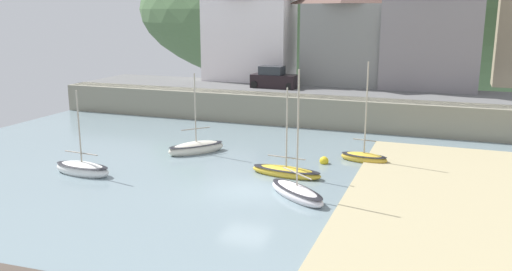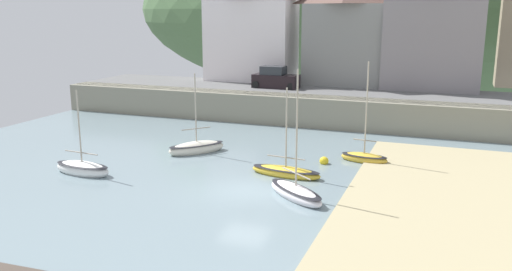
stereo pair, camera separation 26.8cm
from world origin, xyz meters
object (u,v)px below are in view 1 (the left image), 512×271
Objects in this scene: dinghy_open_wooden at (364,157)px; motorboat_with_cabin at (82,169)px; waterfront_building_left at (249,28)px; waterfront_building_right at (432,21)px; rowboat_small_beached at (196,148)px; waterfront_building_centre at (347,32)px; sailboat_nearest_shore at (297,192)px; parked_car_near_slipway at (274,79)px; sailboat_blue_trim at (286,171)px; mooring_buoy at (324,161)px.

motorboat_with_cabin is at bearing -142.05° from dinghy_open_wooden.
waterfront_building_left is 26.70m from motorboat_with_cabin.
waterfront_building_right is 24.83m from rowboat_small_beached.
waterfront_building_centre is 1.51× the size of dinghy_open_wooden.
motorboat_with_cabin is (-4.04, -6.52, -0.01)m from rowboat_small_beached.
parked_car_near_slipway is (-8.07, 20.77, 2.91)m from sailboat_nearest_shore.
sailboat_blue_trim is 11.72m from motorboat_with_cabin.
waterfront_building_right is 21.10m from mooring_buoy.
parked_car_near_slipway is at bearing -160.97° from waterfront_building_right.
mooring_buoy is at bearing -58.94° from parked_car_near_slipway.
waterfront_building_left is at bearing 121.68° from sailboat_blue_trim.
dinghy_open_wooden is (3.69, 4.53, 0.03)m from sailboat_blue_trim.
waterfront_building_right is at bearing 0.00° from waterfront_building_centre.
sailboat_nearest_shore is at bearing -66.88° from parked_car_near_slipway.
sailboat_blue_trim is at bearing -120.54° from dinghy_open_wooden.
sailboat_blue_trim is at bearing -67.66° from parked_car_near_slipway.
dinghy_open_wooden reaches higher than rowboat_small_beached.
waterfront_building_right is at bearing 74.91° from mooring_buoy.
motorboat_with_cabin is (-17.64, -25.70, -7.99)m from waterfront_building_right.
mooring_buoy is at bearing 33.57° from motorboat_with_cabin.
waterfront_building_left is 7.45m from parked_car_near_slipway.
parked_car_near_slipway is at bearing 119.18° from mooring_buoy.
rowboat_small_beached is at bearing -125.33° from waterfront_building_right.
rowboat_small_beached is at bearing -90.25° from parked_car_near_slipway.
parked_car_near_slipway is (-5.59, -4.50, -4.07)m from waterfront_building_centre.
rowboat_small_beached is at bearing 164.66° from sailboat_blue_trim.
waterfront_building_left is at bearing 180.00° from waterfront_building_right.
sailboat_nearest_shore is 8.14m from dinghy_open_wooden.
parked_car_near_slipway is (4.05, -4.50, -4.33)m from waterfront_building_left.
waterfront_building_centre is 20.24m from mooring_buoy.
waterfront_building_left is 1.06× the size of waterfront_building_centre.
dinghy_open_wooden is at bearing -99.30° from waterfront_building_right.
sailboat_blue_trim is 1.03× the size of motorboat_with_cabin.
parked_car_near_slipway is 16.65m from mooring_buoy.
rowboat_small_beached is (-6.13, -19.18, -6.96)m from waterfront_building_centre.
waterfront_building_right reaches higher than sailboat_blue_trim.
waterfront_building_left reaches higher than parked_car_near_slipway.
rowboat_small_beached is 0.86× the size of dinghy_open_wooden.
rowboat_small_beached is at bearing 62.99° from motorboat_with_cabin.
waterfront_building_right reaches higher than sailboat_nearest_shore.
dinghy_open_wooden is 11.35× the size of mooring_buoy.
sailboat_blue_trim is at bearing -64.30° from waterfront_building_left.
waterfront_building_left is 9.64m from waterfront_building_centre.
rowboat_small_beached is 14.97m from parked_car_near_slipway.
waterfront_building_centre is 26.33m from sailboat_nearest_shore.
waterfront_building_centre is at bearing 180.00° from waterfront_building_right.
sailboat_blue_trim is at bearing -115.16° from mooring_buoy.
mooring_buoy is (12.03, -18.79, -7.37)m from waterfront_building_left.
motorboat_with_cabin is (-0.54, -25.70, -7.23)m from waterfront_building_left.
sailboat_blue_trim is 5.84m from dinghy_open_wooden.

